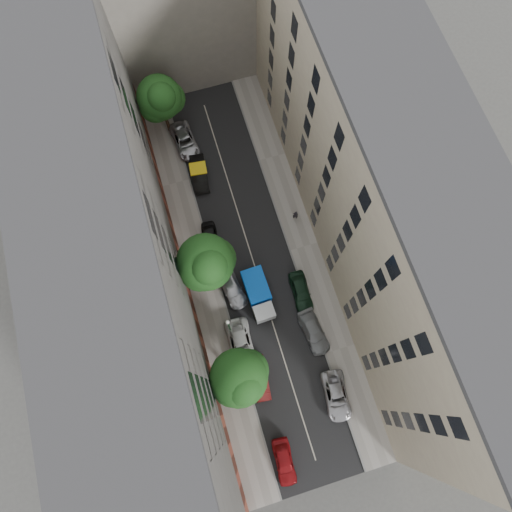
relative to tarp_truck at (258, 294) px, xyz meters
name	(u,v)px	position (x,y,z in m)	size (l,w,h in m)	color
ground	(253,261)	(0.60, 3.76, -1.32)	(120.00, 120.00, 0.00)	#4C4C49
road_surface	(253,261)	(0.60, 3.76, -1.31)	(8.00, 44.00, 0.02)	black
sidewalk_left	(202,276)	(-4.90, 3.76, -1.25)	(3.00, 44.00, 0.15)	gray
sidewalk_right	(304,247)	(6.10, 3.76, -1.25)	(3.00, 44.00, 0.15)	gray
building_left	(122,264)	(-10.40, 3.76, 8.68)	(8.00, 44.00, 20.00)	#52504D
building_right	(377,191)	(11.60, 3.76, 8.68)	(8.00, 44.00, 20.00)	#B6AA8D
tarp_truck	(258,294)	(0.00, 0.00, 0.00)	(2.23, 5.26, 2.40)	black
car_left_0	(284,462)	(-2.20, -15.24, -0.63)	(1.65, 4.10, 1.40)	maroon
car_left_1	(260,378)	(-2.20, -7.64, -0.62)	(1.50, 4.30, 1.42)	#4C100F
car_left_2	(241,344)	(-3.00, -4.04, -0.63)	(2.30, 5.00, 1.39)	silver
car_left_3	(232,288)	(-2.32, 1.56, -0.66)	(1.86, 4.57, 1.33)	silver
car_left_4	(211,239)	(-3.00, 7.16, -0.66)	(1.57, 3.90, 1.33)	black
car_left_5	(199,174)	(-2.20, 14.76, -0.57)	(1.59, 4.55, 1.50)	black
car_left_6	(185,141)	(-2.72, 19.23, -0.63)	(2.30, 5.00, 1.39)	#B2B1B6
car_right_0	(336,396)	(4.20, -11.24, -0.66)	(2.19, 4.75, 1.32)	#B2B1B6
car_right_1	(314,332)	(4.12, -5.04, -0.66)	(1.87, 4.60, 1.33)	slate
car_right_2	(301,292)	(4.20, -0.84, -0.59)	(1.73, 4.30, 1.47)	black
tree_near	(240,379)	(-3.90, -7.35, 3.33)	(5.37, 5.11, 7.18)	#382619
tree_mid	(207,263)	(-3.90, 2.91, 5.09)	(5.45, 5.20, 9.30)	#382619
tree_far	(161,99)	(-3.90, 21.28, 4.49)	(4.93, 4.59, 8.37)	#382619
lamp_post	(229,325)	(-3.60, -2.49, 2.33)	(0.36, 0.36, 5.57)	#175324
pedestrian	(295,215)	(6.22, 7.08, -0.37)	(0.58, 0.38, 1.60)	black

